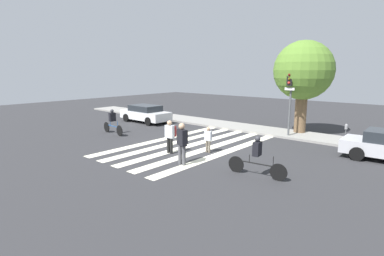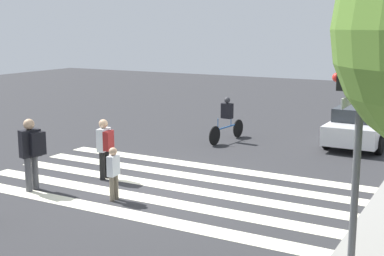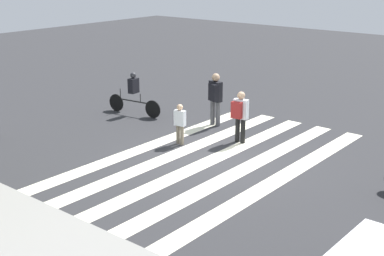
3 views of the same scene
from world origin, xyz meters
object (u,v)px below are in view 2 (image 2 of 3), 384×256
object	(u,v)px
cyclist_far_lane	(227,118)
traffic_light	(351,105)
pedestrian_adult_blue_shirt	(113,171)
pedestrian_child_with_backpack	(32,149)
pedestrian_adult_yellow_jacket	(105,144)
car_parked_silver_sedan	(362,124)

from	to	relation	value
cyclist_far_lane	traffic_light	bearing A→B (deg)	40.62
pedestrian_adult_blue_shirt	pedestrian_child_with_backpack	world-z (taller)	pedestrian_child_with_backpack
pedestrian_adult_blue_shirt	pedestrian_adult_yellow_jacket	bearing A→B (deg)	-143.06
car_parked_silver_sedan	pedestrian_adult_yellow_jacket	bearing A→B (deg)	-32.27
cyclist_far_lane	car_parked_silver_sedan	distance (m)	4.83
traffic_light	pedestrian_adult_blue_shirt	distance (m)	6.48
traffic_light	car_parked_silver_sedan	world-z (taller)	traffic_light
traffic_light	pedestrian_adult_blue_shirt	size ratio (longest dim) A/B	3.22
traffic_light	car_parked_silver_sedan	distance (m)	11.42
traffic_light	pedestrian_child_with_backpack	size ratio (longest dim) A/B	2.27
pedestrian_adult_yellow_jacket	pedestrian_adult_blue_shirt	bearing A→B (deg)	-145.32
pedestrian_adult_blue_shirt	cyclist_far_lane	size ratio (longest dim) A/B	0.56
traffic_light	pedestrian_child_with_backpack	distance (m)	8.46
car_parked_silver_sedan	pedestrian_child_with_backpack	bearing A→B (deg)	-31.71
traffic_light	car_parked_silver_sedan	size ratio (longest dim) A/B	0.95
pedestrian_child_with_backpack	cyclist_far_lane	bearing A→B (deg)	4.42
pedestrian_child_with_backpack	pedestrian_adult_blue_shirt	bearing A→B (deg)	-64.03
traffic_light	pedestrian_adult_blue_shirt	bearing A→B (deg)	-105.59
traffic_light	pedestrian_adult_yellow_jacket	size ratio (longest dim) A/B	2.53
traffic_light	cyclist_far_lane	xyz separation A→B (m)	(-9.09, -6.38, -2.09)
traffic_light	pedestrian_adult_yellow_jacket	xyz separation A→B (m)	(-3.00, -7.18, -1.98)
pedestrian_child_with_backpack	car_parked_silver_sedan	world-z (taller)	pedestrian_child_with_backpack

